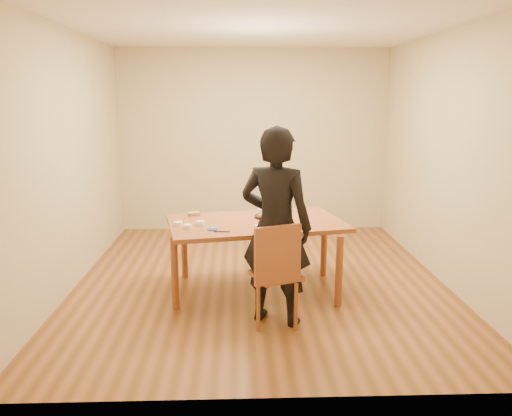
{
  "coord_description": "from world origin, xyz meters",
  "views": [
    {
      "loc": [
        -0.23,
        -5.25,
        1.98
      ],
      "look_at": [
        -0.06,
        -0.37,
        0.9
      ],
      "focal_mm": 35.0,
      "sensor_mm": 36.0,
      "label": 1
    }
  ],
  "objects_px": {
    "cake_plate": "(268,216)",
    "person": "(276,227)",
    "dining_chair": "(276,275)",
    "dining_table": "(256,223)",
    "cake": "(268,212)"
  },
  "relations": [
    {
      "from": "cake_plate",
      "to": "person",
      "type": "relative_size",
      "value": 0.16
    },
    {
      "from": "dining_chair",
      "to": "person",
      "type": "height_order",
      "value": "person"
    },
    {
      "from": "dining_chair",
      "to": "cake_plate",
      "type": "distance_m",
      "value": 0.98
    },
    {
      "from": "dining_chair",
      "to": "dining_table",
      "type": "bearing_deg",
      "value": 79.39
    },
    {
      "from": "dining_table",
      "to": "person",
      "type": "distance_m",
      "value": 0.76
    },
    {
      "from": "dining_table",
      "to": "cake",
      "type": "height_order",
      "value": "cake"
    },
    {
      "from": "person",
      "to": "dining_table",
      "type": "bearing_deg",
      "value": -55.66
    },
    {
      "from": "cake",
      "to": "person",
      "type": "bearing_deg",
      "value": -88.95
    },
    {
      "from": "dining_chair",
      "to": "person",
      "type": "bearing_deg",
      "value": 68.44
    },
    {
      "from": "cake_plate",
      "to": "dining_table",
      "type": "bearing_deg",
      "value": -130.51
    },
    {
      "from": "dining_chair",
      "to": "cake",
      "type": "height_order",
      "value": "cake"
    },
    {
      "from": "dining_table",
      "to": "cake",
      "type": "relative_size",
      "value": 8.47
    },
    {
      "from": "cake_plate",
      "to": "person",
      "type": "xyz_separation_m",
      "value": [
        0.02,
        -0.89,
        0.12
      ]
    },
    {
      "from": "dining_table",
      "to": "dining_chair",
      "type": "height_order",
      "value": "dining_table"
    },
    {
      "from": "dining_chair",
      "to": "cake_plate",
      "type": "bearing_deg",
      "value": 69.43
    }
  ]
}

